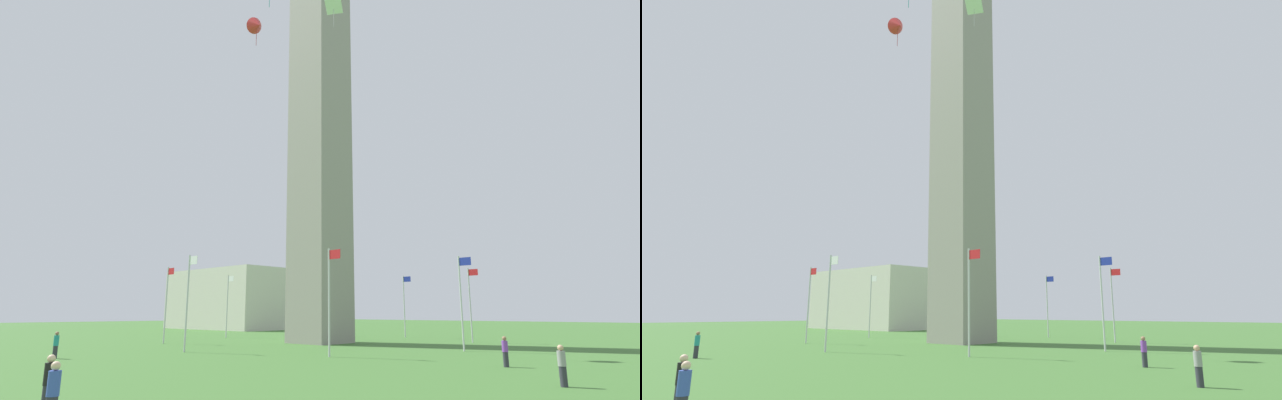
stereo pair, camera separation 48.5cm
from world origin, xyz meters
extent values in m
plane|color=#3D6B2D|center=(0.00, 0.00, 0.00)|extent=(260.00, 260.00, 0.00)
cube|color=gray|center=(0.00, 0.00, 19.62)|extent=(4.90, 4.90, 39.23)
cylinder|color=silver|center=(15.18, 0.00, 3.68)|extent=(0.14, 0.14, 7.35)
cube|color=#1E2D99|center=(15.73, 0.00, 6.90)|extent=(1.00, 0.03, 0.64)
cylinder|color=silver|center=(10.73, 10.73, 3.68)|extent=(0.14, 0.14, 7.35)
cube|color=red|center=(11.28, 10.73, 6.90)|extent=(1.00, 0.03, 0.64)
cylinder|color=silver|center=(0.00, 15.18, 3.68)|extent=(0.14, 0.14, 7.35)
cube|color=#1E2D99|center=(0.55, 15.18, 6.90)|extent=(1.00, 0.03, 0.64)
cylinder|color=silver|center=(-10.73, 10.73, 3.68)|extent=(0.14, 0.14, 7.35)
cube|color=red|center=(-10.18, 10.73, 6.90)|extent=(1.00, 0.03, 0.64)
cylinder|color=silver|center=(-15.18, 0.00, 3.68)|extent=(0.14, 0.14, 7.35)
cube|color=white|center=(-14.63, 0.00, 6.90)|extent=(1.00, 0.03, 0.64)
cylinder|color=silver|center=(-10.73, -10.73, 3.68)|extent=(0.14, 0.14, 7.35)
cube|color=red|center=(-10.18, -10.73, 6.90)|extent=(1.00, 0.03, 0.64)
cylinder|color=silver|center=(0.00, -15.18, 3.68)|extent=(0.14, 0.14, 7.35)
cube|color=white|center=(0.55, -15.18, 6.90)|extent=(1.00, 0.03, 0.64)
cylinder|color=silver|center=(10.73, -10.73, 3.68)|extent=(0.14, 0.14, 7.35)
cube|color=red|center=(11.28, -10.73, 6.90)|extent=(1.00, 0.03, 0.64)
cylinder|color=#2D2D38|center=(17.04, -30.61, 0.40)|extent=(0.29, 0.29, 0.80)
cylinder|color=black|center=(17.04, -30.61, 1.13)|extent=(0.32, 0.32, 0.65)
sphere|color=beige|center=(17.04, -30.61, 1.57)|extent=(0.24, 0.24, 0.24)
cylinder|color=#2D2D38|center=(22.07, -8.81, 0.40)|extent=(0.29, 0.29, 0.80)
cylinder|color=purple|center=(22.07, -8.81, 1.10)|extent=(0.32, 0.32, 0.60)
sphere|color=#936B4C|center=(22.07, -8.81, 1.52)|extent=(0.24, 0.24, 0.24)
cylinder|color=#3851B2|center=(19.23, -31.26, 1.12)|extent=(0.32, 0.32, 0.64)
sphere|color=beige|center=(19.23, -31.26, 1.56)|extent=(0.24, 0.24, 0.24)
cylinder|color=#2D2D38|center=(-1.65, -23.79, 0.40)|extent=(0.29, 0.29, 0.80)
cylinder|color=teal|center=(-1.65, -23.79, 1.13)|extent=(0.32, 0.32, 0.66)
sphere|color=#936B4C|center=(-1.65, -23.79, 1.58)|extent=(0.24, 0.24, 0.24)
cylinder|color=#2D2D38|center=(26.74, -14.46, 0.40)|extent=(0.29, 0.29, 0.80)
cylinder|color=gray|center=(26.74, -14.46, 1.10)|extent=(0.32, 0.32, 0.60)
sphere|color=tan|center=(26.74, -14.46, 1.52)|extent=(0.24, 0.24, 0.24)
cone|color=red|center=(1.77, -10.64, 29.03)|extent=(2.18, 1.92, 1.93)
cylinder|color=maroon|center=(1.77, -10.64, 27.83)|extent=(0.04, 0.04, 1.80)
cube|color=white|center=(9.97, -9.13, 28.00)|extent=(1.77, 1.69, 0.75)
cylinder|color=#A7A7A7|center=(9.97, -9.13, 26.90)|extent=(0.04, 0.04, 1.65)
cube|color=beige|center=(-40.48, 19.27, 5.24)|extent=(24.28, 11.80, 10.47)
camera|label=1|loc=(33.59, -36.50, 2.95)|focal=27.36mm
camera|label=2|loc=(33.95, -36.17, 2.95)|focal=27.36mm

